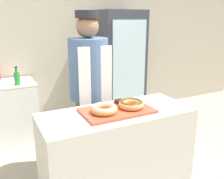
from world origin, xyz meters
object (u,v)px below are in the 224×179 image
Objects in this scene: serving_tray at (117,111)px; brownie_back_right at (119,101)px; donut_chocolate_glaze at (131,104)px; bottle_green at (17,78)px; donut_light_glaze at (104,109)px; baker_person at (89,91)px; brownie_back_left at (101,105)px; chest_freezer at (4,112)px; beverage_fridge at (120,67)px.

brownie_back_right is (0.10, 0.14, 0.03)m from serving_tray.
brownie_back_right is at bearing 54.75° from serving_tray.
donut_chocolate_glaze is 0.16m from brownie_back_right.
brownie_back_right is at bearing -62.72° from bottle_green.
baker_person reaches higher than donut_light_glaze.
chest_freezer is (-0.75, 1.63, -0.52)m from brownie_back_left.
donut_chocolate_glaze is at bearing -61.11° from chest_freezer.
bottle_green is at bearing -41.71° from chest_freezer.
donut_light_glaze is at bearing -171.53° from serving_tray.
chest_freezer is (-0.85, 1.77, -0.49)m from serving_tray.
baker_person is 1.17m from bottle_green.
donut_chocolate_glaze is 0.64m from baker_person.
brownie_back_left is 0.29× the size of bottle_green.
bottle_green reaches higher than donut_light_glaze.
donut_light_glaze is 3.28× the size of brownie_back_left.
donut_chocolate_glaze is at bearing -76.38° from brownie_back_right.
brownie_back_left is at bearing 145.86° from donut_chocolate_glaze.
brownie_back_right is (0.23, 0.16, -0.02)m from donut_light_glaze.
brownie_back_right is 1.63m from bottle_green.
donut_chocolate_glaze is 3.28× the size of brownie_back_right.
serving_tray is 0.35× the size of baker_person.
baker_person is (-0.12, 0.47, -0.01)m from brownie_back_right.
donut_light_glaze reaches higher than serving_tray.
donut_light_glaze reaches higher than brownie_back_right.
bottle_green is (-0.56, 1.45, -0.00)m from brownie_back_left.
donut_chocolate_glaze is 3.28× the size of brownie_back_left.
beverage_fridge is 1.64m from bottle_green.
brownie_back_right is 0.04× the size of baker_person.
baker_person is at bearing 92.12° from serving_tray.
donut_chocolate_glaze is at bearing -75.91° from baker_person.
serving_tray is 2.01m from beverage_fridge.
brownie_back_right is (-0.04, 0.16, -0.02)m from donut_chocolate_glaze.
donut_chocolate_glaze reaches higher than serving_tray.
donut_light_glaze is 1.69m from bottle_green.
brownie_back_left is at bearing -123.63° from beverage_fridge.
bottle_green is (-1.64, -0.17, 0.03)m from beverage_fridge.
baker_person is (-0.16, 0.62, -0.03)m from donut_chocolate_glaze.
serving_tray is at bearing -67.67° from bottle_green.
beverage_fridge is 1.90m from chest_freezer.
baker_person is at bearing 104.25° from brownie_back_right.
donut_light_glaze is 2.10m from beverage_fridge.
donut_light_glaze is at bearing -72.14° from bottle_green.
beverage_fridge is 2.10× the size of chest_freezer.
beverage_fridge reaches higher than chest_freezer.
serving_tray is 2.67× the size of donut_light_glaze.
donut_chocolate_glaze is 0.95× the size of bottle_green.
bottle_green is (0.20, -0.18, 0.51)m from chest_freezer.
beverage_fridge reaches higher than donut_chocolate_glaze.
baker_person reaches higher than serving_tray.
donut_chocolate_glaze is at bearing -34.14° from brownie_back_left.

